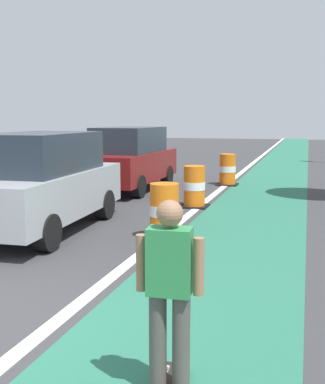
# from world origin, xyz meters

# --- Properties ---
(bike_lane_strip) EXTENTS (2.50, 80.00, 0.01)m
(bike_lane_strip) POSITION_xyz_m (2.40, 12.00, 0.00)
(bike_lane_strip) COLOR #286B51
(bike_lane_strip) RESTS_ON ground
(lane_divider_stripe) EXTENTS (0.20, 80.00, 0.01)m
(lane_divider_stripe) POSITION_xyz_m (0.90, 12.00, 0.01)
(lane_divider_stripe) COLOR silver
(lane_divider_stripe) RESTS_ON ground
(skateboarder_on_lane) EXTENTS (0.57, 0.81, 1.69)m
(skateboarder_on_lane) POSITION_xyz_m (2.56, -0.80, 0.91)
(skateboarder_on_lane) COLOR black
(skateboarder_on_lane) RESTS_ON ground
(parked_suv_nearest) EXTENTS (2.10, 4.69, 2.04)m
(parked_suv_nearest) POSITION_xyz_m (-1.63, 4.20, 1.04)
(parked_suv_nearest) COLOR #9EA0A5
(parked_suv_nearest) RESTS_ON ground
(parked_suv_second) EXTENTS (1.97, 4.62, 2.04)m
(parked_suv_second) POSITION_xyz_m (-1.93, 10.12, 1.04)
(parked_suv_second) COLOR maroon
(parked_suv_second) RESTS_ON ground
(traffic_barrel_front) EXTENTS (0.73, 0.73, 1.09)m
(traffic_barrel_front) POSITION_xyz_m (0.99, 4.29, 0.53)
(traffic_barrel_front) COLOR orange
(traffic_barrel_front) RESTS_ON ground
(traffic_barrel_mid) EXTENTS (0.73, 0.73, 1.09)m
(traffic_barrel_mid) POSITION_xyz_m (0.77, 7.77, 0.53)
(traffic_barrel_mid) COLOR orange
(traffic_barrel_mid) RESTS_ON ground
(traffic_barrel_back) EXTENTS (0.73, 0.73, 1.09)m
(traffic_barrel_back) POSITION_xyz_m (0.94, 12.18, 0.53)
(traffic_barrel_back) COLOR orange
(traffic_barrel_back) RESTS_ON ground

